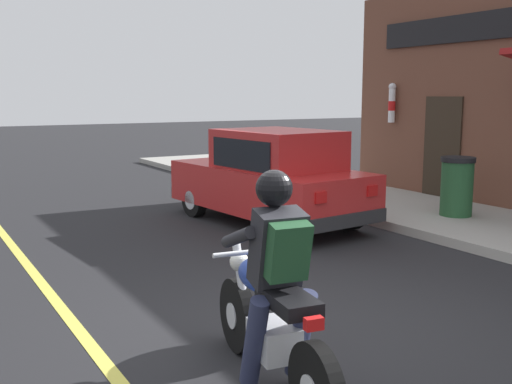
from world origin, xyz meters
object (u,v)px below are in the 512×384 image
trash_bin (457,186)px  motorcycle_with_rider (273,300)px  car_hatchback (270,178)px  traffic_cone (324,178)px

trash_bin → motorcycle_with_rider: bearing=-150.3°
motorcycle_with_rider → car_hatchback: motorcycle_with_rider is taller
traffic_cone → car_hatchback: bearing=-146.6°
motorcycle_with_rider → trash_bin: (5.69, 3.24, -0.04)m
trash_bin → traffic_cone: size_ratio=1.63×
car_hatchback → trash_bin: bearing=-31.1°
motorcycle_with_rider → car_hatchback: 5.71m
motorcycle_with_rider → trash_bin: motorcycle_with_rider is taller
motorcycle_with_rider → traffic_cone: (5.30, 6.34, -0.25)m
motorcycle_with_rider → traffic_cone: motorcycle_with_rider is taller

